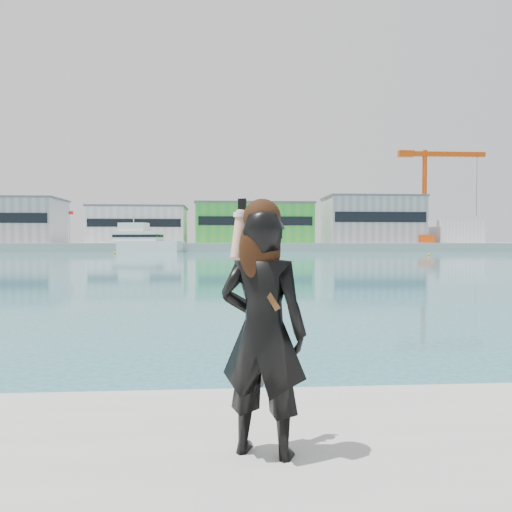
{
  "coord_description": "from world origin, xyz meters",
  "views": [
    {
      "loc": [
        -0.65,
        -4.16,
        2.33
      ],
      "look_at": [
        -0.35,
        0.08,
        2.21
      ],
      "focal_mm": 35.0,
      "sensor_mm": 36.0,
      "label": 1
    }
  ],
  "objects_px": {
    "dock_crane": "(429,193)",
    "buoy_near": "(429,256)",
    "motor_yacht": "(140,241)",
    "buoy_far": "(115,254)",
    "woman": "(263,325)"
  },
  "relations": [
    {
      "from": "woman",
      "to": "dock_crane",
      "type": "bearing_deg",
      "value": -91.63
    },
    {
      "from": "dock_crane",
      "to": "buoy_far",
      "type": "xyz_separation_m",
      "value": [
        -73.86,
        -30.82,
        -15.07
      ]
    },
    {
      "from": "buoy_near",
      "to": "woman",
      "type": "relative_size",
      "value": 0.27
    },
    {
      "from": "motor_yacht",
      "to": "buoy_far",
      "type": "distance_m",
      "value": 20.26
    },
    {
      "from": "woman",
      "to": "buoy_near",
      "type": "bearing_deg",
      "value": -91.96
    },
    {
      "from": "motor_yacht",
      "to": "buoy_near",
      "type": "bearing_deg",
      "value": -17.88
    },
    {
      "from": "buoy_far",
      "to": "buoy_near",
      "type": "bearing_deg",
      "value": -15.51
    },
    {
      "from": "dock_crane",
      "to": "motor_yacht",
      "type": "bearing_deg",
      "value": -171.53
    },
    {
      "from": "woman",
      "to": "buoy_far",
      "type": "bearing_deg",
      "value": -55.57
    },
    {
      "from": "buoy_near",
      "to": "woman",
      "type": "height_order",
      "value": "woman"
    },
    {
      "from": "buoy_near",
      "to": "buoy_far",
      "type": "distance_m",
      "value": 56.4
    },
    {
      "from": "dock_crane",
      "to": "buoy_near",
      "type": "bearing_deg",
      "value": -113.04
    },
    {
      "from": "motor_yacht",
      "to": "woman",
      "type": "distance_m",
      "value": 113.43
    },
    {
      "from": "buoy_far",
      "to": "woman",
      "type": "distance_m",
      "value": 94.04
    },
    {
      "from": "dock_crane",
      "to": "woman",
      "type": "distance_m",
      "value": 134.47
    }
  ]
}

